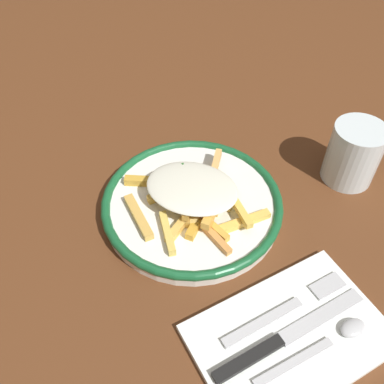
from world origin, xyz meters
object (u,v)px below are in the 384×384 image
Objects in this scene: plate at (192,204)px; knife at (278,341)px; fork at (286,309)px; fries_heap at (194,194)px; spoon at (330,341)px; water_glass at (353,154)px; napkin at (290,337)px.

plate reaches higher than knife.
plate reaches higher than fork.
fries_heap is at bearing 16.89° from plate.
spoon is at bearing 12.73° from fries_heap.
fork is at bearing 9.84° from fries_heap.
spoon is 0.30m from water_glass.
napkin is 2.33× the size of water_glass.
fork is 1.16× the size of spoon.
fries_heap is 1.27× the size of spoon.
plate is at bearing -174.26° from napkin.
water_glass is at bearing 82.51° from fries_heap.
plate is 0.26m from water_glass.
knife reaches higher than fork.
spoon is at bearing 22.38° from fork.
napkin is (0.22, 0.02, -0.03)m from fries_heap.
knife is (0.23, 0.00, -0.02)m from fries_heap.
fries_heap is at bearing -179.26° from knife.
knife is at bearing 0.74° from fries_heap.
water_glass is (-0.22, 0.20, 0.03)m from spoon.
napkin is at bearing 5.74° from plate.
plate is at bearing -178.98° from knife.
fork is 0.06m from spoon.
napkin is 1.27× the size of fork.
spoon reaches higher than fork.
knife is 0.06m from spoon.
spoon is at bearing 65.51° from knife.
plate is 0.23m from napkin.
fork is at bearing 157.25° from napkin.
water_glass is at bearing 126.48° from fork.
fork reaches higher than napkin.
fries_heap reaches higher than plate.
fork is 0.84× the size of knife.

